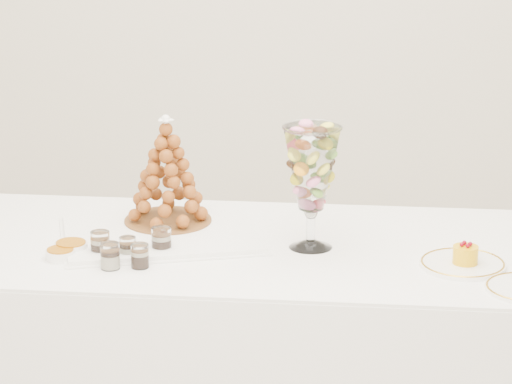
# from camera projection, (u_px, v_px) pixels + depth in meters

# --- Properties ---
(buffet_table) EXTENTS (2.07, 0.84, 0.79)m
(buffet_table) POSITION_uv_depth(u_px,v_px,m) (266.00, 366.00, 3.69)
(buffet_table) COLOR white
(buffet_table) RESTS_ON ground
(lace_tray) EXTENTS (0.67, 0.57, 0.02)m
(lace_tray) POSITION_uv_depth(u_px,v_px,m) (161.00, 234.00, 3.64)
(lace_tray) COLOR white
(lace_tray) RESTS_ON buffet_table
(macaron_vase) EXTENTS (0.17, 0.17, 0.36)m
(macaron_vase) POSITION_uv_depth(u_px,v_px,m) (312.00, 170.00, 3.49)
(macaron_vase) COLOR white
(macaron_vase) RESTS_ON buffet_table
(cake_plate) EXTENTS (0.24, 0.24, 0.01)m
(cake_plate) POSITION_uv_depth(u_px,v_px,m) (463.00, 264.00, 3.41)
(cake_plate) COLOR white
(cake_plate) RESTS_ON buffet_table
(verrine_a) EXTENTS (0.06, 0.06, 0.07)m
(verrine_a) POSITION_uv_depth(u_px,v_px,m) (100.00, 244.00, 3.48)
(verrine_a) COLOR white
(verrine_a) RESTS_ON buffet_table
(verrine_b) EXTENTS (0.05, 0.05, 0.06)m
(verrine_b) POSITION_uv_depth(u_px,v_px,m) (128.00, 248.00, 3.46)
(verrine_b) COLOR white
(verrine_b) RESTS_ON buffet_table
(verrine_c) EXTENTS (0.06, 0.06, 0.08)m
(verrine_c) POSITION_uv_depth(u_px,v_px,m) (161.00, 240.00, 3.50)
(verrine_c) COLOR white
(verrine_c) RESTS_ON buffet_table
(verrine_d) EXTENTS (0.06, 0.06, 0.07)m
(verrine_d) POSITION_uv_depth(u_px,v_px,m) (110.00, 256.00, 3.39)
(verrine_d) COLOR white
(verrine_d) RESTS_ON buffet_table
(verrine_e) EXTENTS (0.06, 0.06, 0.07)m
(verrine_e) POSITION_uv_depth(u_px,v_px,m) (140.00, 256.00, 3.39)
(verrine_e) COLOR white
(verrine_e) RESTS_ON buffet_table
(ramekin_back) EXTENTS (0.10, 0.10, 0.03)m
(ramekin_back) POSITION_uv_depth(u_px,v_px,m) (71.00, 248.00, 3.51)
(ramekin_back) COLOR white
(ramekin_back) RESTS_ON buffet_table
(ramekin_front) EXTENTS (0.09, 0.09, 0.03)m
(ramekin_front) POSITION_uv_depth(u_px,v_px,m) (60.00, 254.00, 3.46)
(ramekin_front) COLOR white
(ramekin_front) RESTS_ON buffet_table
(croquembouche) EXTENTS (0.27, 0.27, 0.34)m
(croquembouche) POSITION_uv_depth(u_px,v_px,m) (167.00, 170.00, 3.68)
(croquembouche) COLOR brown
(croquembouche) RESTS_ON lace_tray
(mousse_cake) EXTENTS (0.07, 0.07, 0.06)m
(mousse_cake) POSITION_uv_depth(u_px,v_px,m) (465.00, 254.00, 3.40)
(mousse_cake) COLOR #EDAD0B
(mousse_cake) RESTS_ON cake_plate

